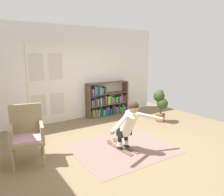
# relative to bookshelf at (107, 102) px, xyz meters

# --- Properties ---
(ground_plane) EXTENTS (7.20, 7.20, 0.00)m
(ground_plane) POSITION_rel_bookshelf_xyz_m (-1.03, -2.39, -0.47)
(ground_plane) COLOR #7A6448
(back_wall) EXTENTS (6.00, 0.10, 2.90)m
(back_wall) POSITION_rel_bookshelf_xyz_m (-1.03, 0.21, 0.98)
(back_wall) COLOR silver
(back_wall) RESTS_ON ground
(double_door) EXTENTS (1.22, 0.05, 2.45)m
(double_door) POSITION_rel_bookshelf_xyz_m (-1.93, 0.15, 0.76)
(double_door) COLOR silver
(double_door) RESTS_ON ground
(rug) EXTENTS (2.13, 1.79, 0.01)m
(rug) POSITION_rel_bookshelf_xyz_m (-1.11, -2.49, -0.46)
(rug) COLOR #836059
(rug) RESTS_ON ground
(bookshelf) EXTENTS (1.52, 0.30, 1.12)m
(bookshelf) POSITION_rel_bookshelf_xyz_m (0.00, 0.00, 0.00)
(bookshelf) COLOR brown
(bookshelf) RESTS_ON ground
(wicker_chair) EXTENTS (0.71, 0.71, 1.10)m
(wicker_chair) POSITION_rel_bookshelf_xyz_m (-2.99, -1.95, 0.11)
(wicker_chair) COLOR #98875B
(wicker_chair) RESTS_ON ground
(potted_plant) EXTENTS (0.40, 0.45, 0.99)m
(potted_plant) POSITION_rel_bookshelf_xyz_m (0.98, -1.53, 0.16)
(potted_plant) COLOR brown
(potted_plant) RESTS_ON ground
(skis_pair) EXTENTS (0.32, 0.87, 0.07)m
(skis_pair) POSITION_rel_bookshelf_xyz_m (-1.11, -2.45, -0.45)
(skis_pair) COLOR brown
(skis_pair) RESTS_ON rug
(person_skier) EXTENTS (1.42, 0.68, 1.05)m
(person_skier) POSITION_rel_bookshelf_xyz_m (-1.10, -2.68, 0.17)
(person_skier) COLOR white
(person_skier) RESTS_ON skis_pair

